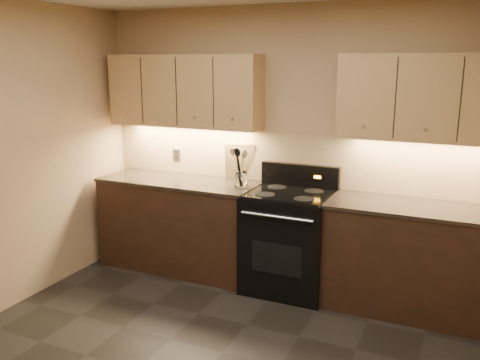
% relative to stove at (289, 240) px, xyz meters
% --- Properties ---
extents(wall_back, '(4.00, 0.04, 2.60)m').
position_rel_stove_xyz_m(wall_back, '(-0.08, 0.32, 0.82)').
color(wall_back, tan).
rests_on(wall_back, ground).
extents(counter_left, '(1.62, 0.62, 0.93)m').
position_rel_stove_xyz_m(counter_left, '(-1.18, 0.02, -0.01)').
color(counter_left, black).
rests_on(counter_left, ground).
extents(counter_right, '(1.46, 0.62, 0.93)m').
position_rel_stove_xyz_m(counter_right, '(1.10, 0.02, -0.01)').
color(counter_right, black).
rests_on(counter_right, ground).
extents(stove, '(0.76, 0.68, 1.14)m').
position_rel_stove_xyz_m(stove, '(0.00, 0.00, 0.00)').
color(stove, black).
rests_on(stove, ground).
extents(upper_cab_left, '(1.60, 0.30, 0.70)m').
position_rel_stove_xyz_m(upper_cab_left, '(-1.18, 0.17, 1.32)').
color(upper_cab_left, '#A48C52').
rests_on(upper_cab_left, wall_back).
extents(upper_cab_right, '(1.44, 0.30, 0.70)m').
position_rel_stove_xyz_m(upper_cab_right, '(1.10, 0.17, 1.32)').
color(upper_cab_right, '#A48C52').
rests_on(upper_cab_right, wall_back).
extents(outlet_plate, '(0.08, 0.01, 0.12)m').
position_rel_stove_xyz_m(outlet_plate, '(-1.38, 0.31, 0.64)').
color(outlet_plate, '#B2B5BA').
rests_on(outlet_plate, wall_back).
extents(utensil_crock, '(0.15, 0.15, 0.15)m').
position_rel_stove_xyz_m(utensil_crock, '(-0.50, 0.02, 0.52)').
color(utensil_crock, white).
rests_on(utensil_crock, counter_left).
extents(cutting_board, '(0.30, 0.17, 0.37)m').
position_rel_stove_xyz_m(cutting_board, '(-0.63, 0.28, 0.63)').
color(cutting_board, tan).
rests_on(cutting_board, counter_left).
extents(wooden_spoon, '(0.14, 0.10, 0.34)m').
position_rel_stove_xyz_m(wooden_spoon, '(-0.54, 0.01, 0.64)').
color(wooden_spoon, tan).
rests_on(wooden_spoon, utensil_crock).
extents(black_spoon, '(0.08, 0.14, 0.37)m').
position_rel_stove_xyz_m(black_spoon, '(-0.50, 0.05, 0.65)').
color(black_spoon, black).
rests_on(black_spoon, utensil_crock).
extents(black_turner, '(0.17, 0.14, 0.38)m').
position_rel_stove_xyz_m(black_turner, '(-0.49, -0.01, 0.65)').
color(black_turner, black).
rests_on(black_turner, utensil_crock).
extents(steel_spatula, '(0.21, 0.12, 0.38)m').
position_rel_stove_xyz_m(steel_spatula, '(-0.48, 0.04, 0.65)').
color(steel_spatula, silver).
rests_on(steel_spatula, utensil_crock).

